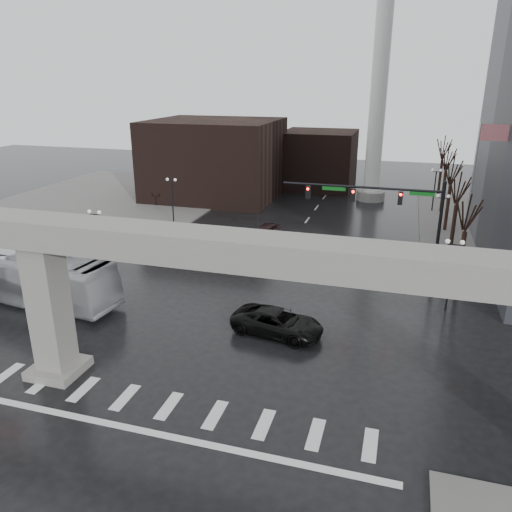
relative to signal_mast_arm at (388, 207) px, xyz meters
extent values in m
plane|color=black|center=(-8.99, -18.80, -5.83)|extent=(160.00, 160.00, 0.00)
cube|color=#615E5C|center=(-34.99, 17.20, -5.75)|extent=(28.00, 36.00, 0.15)
cube|color=gray|center=(-8.99, -18.80, 2.17)|extent=(48.00, 2.20, 1.40)
cube|color=gray|center=(-15.99, -18.80, -2.18)|extent=(1.60, 1.60, 7.30)
cube|color=gray|center=(-15.99, -18.80, -5.58)|extent=(2.60, 2.60, 0.50)
cube|color=black|center=(-22.99, 23.20, -0.83)|extent=(16.00, 14.00, 10.00)
cube|color=black|center=(-10.99, 33.20, -1.83)|extent=(10.00, 10.00, 8.00)
cylinder|color=silver|center=(-2.99, 27.20, 9.17)|extent=(2.00, 2.00, 30.00)
cylinder|color=gray|center=(-2.99, 27.20, -5.23)|extent=(3.60, 3.60, 1.20)
cylinder|color=black|center=(3.81, 0.00, -1.83)|extent=(0.24, 0.24, 8.00)
cylinder|color=black|center=(-2.19, 0.00, 1.37)|extent=(12.00, 0.18, 0.18)
cube|color=black|center=(0.81, 0.00, 0.72)|extent=(0.35, 0.30, 1.00)
cube|color=black|center=(-2.69, 0.00, 0.72)|extent=(0.35, 0.30, 1.00)
cube|color=black|center=(-6.19, 0.00, 0.72)|extent=(0.35, 0.30, 1.00)
sphere|color=#FF0C05|center=(0.81, -0.18, 1.02)|extent=(0.20, 0.20, 0.20)
cube|color=#0C5415|center=(2.31, 0.00, 1.17)|extent=(1.80, 0.05, 0.35)
cube|color=#0C5415|center=(-4.19, 0.00, 1.17)|extent=(1.80, 0.05, 0.35)
cylinder|color=silver|center=(6.01, 3.20, 0.17)|extent=(0.12, 0.12, 12.00)
cube|color=red|center=(7.01, 3.20, 5.37)|extent=(2.00, 0.03, 1.20)
cylinder|color=black|center=(4.51, -4.80, -3.43)|extent=(0.14, 0.14, 4.80)
cube|color=black|center=(4.51, -4.80, -1.08)|extent=(0.90, 0.06, 0.06)
sphere|color=silver|center=(4.06, -4.80, -0.88)|extent=(0.32, 0.32, 0.32)
sphere|color=silver|center=(4.96, -4.80, -0.88)|extent=(0.32, 0.32, 0.32)
cylinder|color=black|center=(4.51, 9.20, -3.43)|extent=(0.14, 0.14, 4.80)
cube|color=black|center=(4.51, 9.20, -1.08)|extent=(0.90, 0.06, 0.06)
sphere|color=silver|center=(4.06, 9.20, -0.88)|extent=(0.32, 0.32, 0.32)
sphere|color=silver|center=(4.96, 9.20, -0.88)|extent=(0.32, 0.32, 0.32)
cylinder|color=black|center=(4.51, 23.20, -3.43)|extent=(0.14, 0.14, 4.80)
cube|color=black|center=(4.51, 23.20, -1.08)|extent=(0.90, 0.06, 0.06)
sphere|color=silver|center=(4.06, 23.20, -0.88)|extent=(0.32, 0.32, 0.32)
sphere|color=silver|center=(4.96, 23.20, -0.88)|extent=(0.32, 0.32, 0.32)
cylinder|color=black|center=(-22.49, -4.80, -3.43)|extent=(0.14, 0.14, 4.80)
cube|color=black|center=(-22.49, -4.80, -1.08)|extent=(0.90, 0.06, 0.06)
sphere|color=silver|center=(-22.94, -4.80, -0.88)|extent=(0.32, 0.32, 0.32)
sphere|color=silver|center=(-22.04, -4.80, -0.88)|extent=(0.32, 0.32, 0.32)
cylinder|color=black|center=(-22.49, 9.20, -3.43)|extent=(0.14, 0.14, 4.80)
cube|color=black|center=(-22.49, 9.20, -1.08)|extent=(0.90, 0.06, 0.06)
sphere|color=silver|center=(-22.94, 9.20, -0.88)|extent=(0.32, 0.32, 0.32)
sphere|color=silver|center=(-22.04, 9.20, -0.88)|extent=(0.32, 0.32, 0.32)
cylinder|color=black|center=(-22.49, 23.20, -3.43)|extent=(0.14, 0.14, 4.80)
cube|color=black|center=(-22.49, 23.20, -1.08)|extent=(0.90, 0.06, 0.06)
sphere|color=silver|center=(-22.94, 23.20, -0.88)|extent=(0.32, 0.32, 0.32)
sphere|color=silver|center=(-22.04, 23.20, -0.88)|extent=(0.32, 0.32, 0.32)
cylinder|color=black|center=(5.51, -0.80, -3.55)|extent=(0.34, 0.34, 4.55)
cylinder|color=black|center=(5.51, -0.80, 0.18)|extent=(0.12, 1.52, 2.98)
cylinder|color=black|center=(6.01, -0.55, -0.05)|extent=(0.83, 1.14, 2.51)
cylinder|color=black|center=(5.51, 7.20, -3.50)|extent=(0.34, 0.34, 4.66)
cylinder|color=black|center=(5.51, 7.20, 0.32)|extent=(0.12, 1.55, 3.05)
cylinder|color=black|center=(6.01, 7.45, 0.08)|extent=(0.85, 1.16, 2.57)
cylinder|color=black|center=(5.51, 15.20, -3.45)|extent=(0.34, 0.34, 4.76)
cylinder|color=black|center=(5.51, 15.20, 0.46)|extent=(0.12, 1.59, 3.11)
cylinder|color=black|center=(6.01, 15.45, 0.22)|extent=(0.86, 1.18, 2.62)
cylinder|color=black|center=(5.51, 23.20, -3.40)|extent=(0.34, 0.34, 4.87)
cylinder|color=black|center=(5.51, 23.20, 0.60)|extent=(0.12, 1.62, 3.18)
cylinder|color=black|center=(6.01, 23.45, 0.35)|extent=(0.88, 1.20, 2.68)
cylinder|color=black|center=(5.51, 31.20, -3.34)|extent=(0.34, 0.34, 4.97)
cylinder|color=black|center=(5.51, 31.20, 0.74)|extent=(0.12, 1.65, 3.25)
cylinder|color=black|center=(6.01, 31.45, 0.48)|extent=(0.89, 1.23, 2.74)
imported|color=black|center=(-5.73, -11.27, -5.04)|extent=(6.06, 3.54, 1.59)
imported|color=#B4B3B9|center=(-23.61, -11.49, -3.95)|extent=(13.77, 4.61, 3.76)
imported|color=black|center=(-11.54, 7.07, -5.06)|extent=(2.30, 4.68, 1.54)
camera|label=1|loc=(0.86, -38.09, 9.20)|focal=35.00mm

